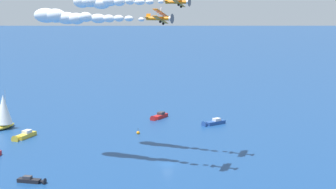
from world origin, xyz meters
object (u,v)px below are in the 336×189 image
marker_buoy (138,133)px  biplane_lead (178,1)px  motorboat_near_centre (33,180)px  biplane_wingman (160,18)px  wingwalker_wingman (161,9)px  motorboat_ahead (23,136)px  motorboat_mid_cluster (213,123)px  sailboat_outer_ring_a (4,111)px  motorboat_far_stbd (159,117)px

marker_buoy → biplane_lead: bearing=4.3°
motorboat_near_centre → biplane_wingman: bearing=85.4°
motorboat_near_centre → biplane_lead: size_ratio=0.99×
motorboat_near_centre → wingwalker_wingman: size_ratio=4.35×
motorboat_near_centre → motorboat_ahead: size_ratio=0.73×
motorboat_mid_cluster → marker_buoy: motorboat_mid_cluster is taller
motorboat_mid_cluster → sailboat_outer_ring_a: (-18.14, -67.45, 5.17)m
motorboat_far_stbd → motorboat_ahead: bearing=-74.4°
biplane_lead → motorboat_ahead: bearing=-134.2°
marker_buoy → motorboat_far_stbd: bearing=145.6°
motorboat_mid_cluster → motorboat_near_centre: bearing=-57.3°
motorboat_ahead → biplane_lead: bearing=45.8°
sailboat_outer_ring_a → wingwalker_wingman: (61.61, 33.82, 33.90)m
motorboat_near_centre → biplane_lead: 57.11m
motorboat_ahead → biplane_lead: 65.96m
biplane_lead → wingwalker_wingman: 12.71m
motorboat_ahead → wingwalker_wingman: wingwalker_wingman is taller
marker_buoy → wingwalker_wingman: 56.01m
motorboat_ahead → sailboat_outer_ring_a: 17.25m
motorboat_mid_cluster → sailboat_outer_ring_a: size_ratio=0.73×
sailboat_outer_ring_a → marker_buoy: 45.73m
motorboat_mid_cluster → biplane_wingman: biplane_wingman is taller
marker_buoy → motorboat_ahead: bearing=-100.4°
sailboat_outer_ring_a → motorboat_near_centre: bearing=2.7°
motorboat_near_centre → wingwalker_wingman: wingwalker_wingman is taller
biplane_lead → motorboat_mid_cluster: bearing=142.8°
motorboat_far_stbd → wingwalker_wingman: bearing=-18.1°
motorboat_far_stbd → biplane_wingman: bearing=-18.4°
motorboat_ahead → wingwalker_wingman: size_ratio=6.00×
motorboat_ahead → sailboat_outer_ring_a: size_ratio=0.71×
marker_buoy → biplane_wingman: bearing=-8.8°
motorboat_far_stbd → marker_buoy: size_ratio=4.06×
marker_buoy → biplane_lead: 50.81m
motorboat_far_stbd → sailboat_outer_ring_a: 53.58m
wingwalker_wingman → biplane_lead: bearing=140.4°
motorboat_near_centre → biplane_wingman: 48.19m
motorboat_far_stbd → biplane_wingman: size_ratio=1.27×
motorboat_near_centre → marker_buoy: size_ratio=3.14×
motorboat_far_stbd → motorboat_mid_cluster: motorboat_far_stbd is taller
motorboat_ahead → marker_buoy: motorboat_ahead is taller
motorboat_near_centre → motorboat_far_stbd: 76.39m
biplane_lead → motorboat_near_centre: bearing=-78.8°
motorboat_mid_cluster → marker_buoy: bearing=-81.7°
motorboat_near_centre → motorboat_ahead: 43.84m
sailboat_outer_ring_a → marker_buoy: (22.21, 39.59, -5.49)m
marker_buoy → biplane_wingman: size_ratio=0.31×
motorboat_far_stbd → wingwalker_wingman: size_ratio=5.62×
wingwalker_wingman → motorboat_far_stbd: bearing=161.9°
motorboat_near_centre → wingwalker_wingman: 50.04m
motorboat_mid_cluster → biplane_wingman: 66.74m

